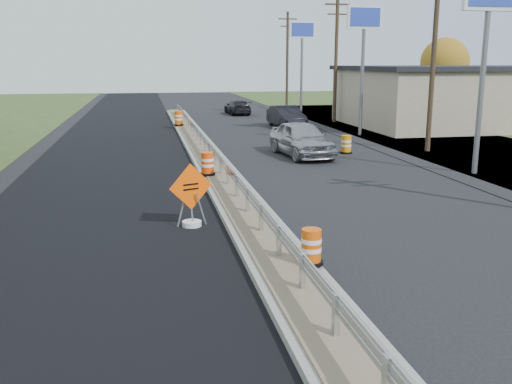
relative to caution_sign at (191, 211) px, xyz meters
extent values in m
plane|color=black|center=(1.71, 2.51, -0.46)|extent=(140.00, 140.00, 0.00)
cube|color=black|center=(-2.69, 12.51, -0.46)|extent=(7.20, 120.00, 0.01)
cube|color=gray|center=(1.71, 10.51, -0.37)|extent=(1.60, 55.00, 0.18)
cube|color=brown|center=(1.71, 10.51, -0.26)|extent=(1.25, 55.00, 0.05)
cube|color=silver|center=(1.71, -9.49, 0.12)|extent=(0.10, 0.15, 0.70)
cube|color=silver|center=(1.71, -7.49, 0.12)|extent=(0.10, 0.15, 0.70)
cube|color=silver|center=(1.71, -5.49, 0.12)|extent=(0.10, 0.15, 0.70)
cube|color=silver|center=(1.71, -3.49, 0.12)|extent=(0.10, 0.15, 0.70)
cube|color=silver|center=(1.71, -1.49, 0.12)|extent=(0.10, 0.15, 0.70)
cube|color=silver|center=(1.71, 0.51, 0.12)|extent=(0.10, 0.15, 0.70)
cube|color=silver|center=(1.71, 2.51, 0.12)|extent=(0.10, 0.15, 0.70)
cube|color=silver|center=(1.71, 4.51, 0.12)|extent=(0.10, 0.15, 0.70)
cube|color=silver|center=(1.71, 6.51, 0.12)|extent=(0.10, 0.15, 0.70)
cube|color=silver|center=(1.71, 8.51, 0.12)|extent=(0.10, 0.15, 0.70)
cube|color=silver|center=(1.71, 10.51, 0.12)|extent=(0.10, 0.15, 0.70)
cube|color=silver|center=(1.71, 12.51, 0.12)|extent=(0.10, 0.15, 0.70)
cube|color=silver|center=(1.71, 14.51, 0.12)|extent=(0.10, 0.15, 0.70)
cube|color=silver|center=(1.71, 16.51, 0.12)|extent=(0.10, 0.15, 0.70)
cube|color=silver|center=(1.71, 18.51, 0.12)|extent=(0.10, 0.15, 0.70)
cube|color=silver|center=(1.71, 20.51, 0.12)|extent=(0.10, 0.15, 0.70)
cube|color=silver|center=(1.71, 22.51, 0.12)|extent=(0.10, 0.15, 0.70)
cube|color=silver|center=(1.71, 24.51, 0.12)|extent=(0.10, 0.15, 0.70)
cube|color=silver|center=(1.71, 26.51, 0.12)|extent=(0.10, 0.15, 0.70)
cube|color=silver|center=(1.71, 28.51, 0.12)|extent=(0.10, 0.15, 0.70)
cube|color=silver|center=(1.71, 30.51, 0.12)|extent=(0.10, 0.15, 0.70)
cube|color=silver|center=(1.71, 32.51, 0.12)|extent=(0.10, 0.15, 0.70)
cube|color=silver|center=(1.71, 34.51, 0.12)|extent=(0.10, 0.15, 0.70)
cube|color=silver|center=(1.71, 11.51, 0.32)|extent=(0.04, 46.00, 0.34)
cube|color=silver|center=(1.71, 11.51, 0.24)|extent=(0.06, 46.00, 0.03)
cube|color=silver|center=(1.71, 11.51, 0.40)|extent=(0.06, 46.00, 0.03)
cube|color=tan|center=(22.71, 22.51, 1.54)|extent=(18.00, 12.00, 4.00)
cube|color=black|center=(22.71, 22.51, 3.66)|extent=(18.50, 12.50, 0.30)
cube|color=black|center=(13.76, 22.51, 1.14)|extent=(0.08, 7.20, 2.20)
cylinder|color=slate|center=(12.21, 5.51, 2.94)|extent=(0.22, 0.22, 6.80)
cylinder|color=slate|center=(12.21, 18.51, 2.94)|extent=(0.22, 0.22, 6.80)
cube|color=white|center=(12.21, 18.51, 6.74)|extent=(2.20, 0.25, 1.40)
cube|color=#263FB2|center=(12.21, 18.51, 6.74)|extent=(1.90, 0.30, 1.10)
cylinder|color=slate|center=(12.21, 32.51, 2.94)|extent=(0.22, 0.22, 6.80)
cube|color=white|center=(12.21, 32.51, 6.74)|extent=(2.20, 0.25, 1.40)
cube|color=#263FB2|center=(12.21, 32.51, 6.74)|extent=(1.90, 0.30, 1.10)
cylinder|color=#473523|center=(13.21, 11.51, 4.24)|extent=(0.26, 0.26, 9.40)
cylinder|color=#473523|center=(13.21, 26.51, 4.24)|extent=(0.26, 0.26, 9.40)
cube|color=#473523|center=(13.21, 26.51, 8.24)|extent=(1.90, 0.12, 0.12)
cube|color=#473523|center=(13.21, 26.51, 7.54)|extent=(1.50, 0.10, 0.10)
cylinder|color=#473523|center=(13.21, 41.51, 4.24)|extent=(0.26, 0.26, 9.40)
cube|color=#473523|center=(13.21, 41.51, 8.24)|extent=(1.90, 0.12, 0.12)
cube|color=#473523|center=(13.21, 41.51, 7.54)|extent=(1.50, 0.10, 0.10)
cylinder|color=#473523|center=(27.71, 36.51, 1.08)|extent=(0.36, 0.36, 3.08)
sphere|color=#AA8124|center=(27.71, 36.51, 4.09)|extent=(4.62, 4.62, 4.62)
cylinder|color=white|center=(0.00, 0.00, -0.38)|extent=(0.55, 0.55, 0.16)
cube|color=slate|center=(-0.27, 0.00, 0.03)|extent=(0.32, 0.16, 0.95)
cube|color=slate|center=(0.27, 0.00, 0.03)|extent=(0.32, 0.16, 0.95)
cube|color=slate|center=(0.00, 0.05, 0.03)|extent=(0.13, 0.24, 0.97)
cube|color=#F64E05|center=(0.00, 0.00, 0.69)|extent=(1.23, 0.51, 1.32)
cube|color=black|center=(0.00, -0.02, 0.76)|extent=(0.44, 0.18, 0.05)
cube|color=black|center=(0.00, -0.02, 0.63)|extent=(0.44, 0.18, 0.05)
cylinder|color=black|center=(2.26, -4.22, -0.20)|extent=(0.54, 0.54, 0.07)
cylinder|color=#E15409|center=(2.26, -4.22, 0.18)|extent=(0.43, 0.43, 0.76)
cylinder|color=white|center=(2.26, -4.22, 0.31)|extent=(0.45, 0.45, 0.10)
cylinder|color=white|center=(2.26, -4.22, 0.11)|extent=(0.45, 0.45, 0.10)
cylinder|color=black|center=(1.16, 6.29, -0.19)|extent=(0.61, 0.61, 0.08)
cylinder|color=#FF460A|center=(1.16, 6.29, 0.23)|extent=(0.48, 0.48, 0.85)
cylinder|color=white|center=(1.16, 6.29, 0.37)|extent=(0.50, 0.50, 0.11)
cylinder|color=white|center=(1.16, 6.29, 0.15)|extent=(0.50, 0.50, 0.11)
cylinder|color=black|center=(1.16, 24.39, -0.19)|extent=(0.68, 0.68, 0.09)
cylinder|color=#EC5A09|center=(1.16, 24.39, 0.29)|extent=(0.54, 0.54, 0.95)
cylinder|color=white|center=(1.16, 24.39, 0.45)|extent=(0.56, 0.56, 0.12)
cylinder|color=white|center=(1.16, 24.39, 0.20)|extent=(0.56, 0.56, 0.12)
cylinder|color=black|center=(8.85, 11.77, -0.42)|extent=(0.62, 0.62, 0.08)
cylinder|color=orange|center=(8.85, 11.77, 0.02)|extent=(0.50, 0.50, 0.87)
cylinder|color=white|center=(8.85, 11.77, 0.16)|extent=(0.51, 0.51, 0.11)
cylinder|color=white|center=(8.85, 11.77, -0.07)|extent=(0.51, 0.51, 0.11)
cylinder|color=black|center=(8.94, 22.57, -0.42)|extent=(0.55, 0.55, 0.07)
cylinder|color=orange|center=(8.94, 22.57, -0.04)|extent=(0.44, 0.44, 0.78)
cylinder|color=white|center=(8.94, 22.57, 0.09)|extent=(0.46, 0.46, 0.10)
cylinder|color=white|center=(8.94, 22.57, -0.11)|extent=(0.46, 0.46, 0.10)
cylinder|color=black|center=(10.18, 30.79, -0.42)|extent=(0.60, 0.60, 0.08)
cylinder|color=#E54609|center=(10.18, 30.79, 0.00)|extent=(0.48, 0.48, 0.84)
cylinder|color=white|center=(10.18, 30.79, 0.14)|extent=(0.49, 0.49, 0.11)
cylinder|color=white|center=(10.18, 30.79, -0.08)|extent=(0.49, 0.49, 0.11)
imported|color=#A4A3A8|center=(6.37, 11.34, 0.39)|extent=(2.52, 5.20, 1.71)
imported|color=black|center=(8.71, 23.76, 0.31)|extent=(1.97, 4.77, 1.53)
imported|color=black|center=(6.99, 34.68, 0.17)|extent=(1.97, 4.44, 1.27)
camera|label=1|loc=(-1.20, -15.60, 4.10)|focal=40.00mm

